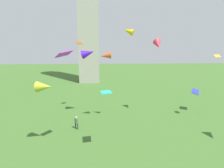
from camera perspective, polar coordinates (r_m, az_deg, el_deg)
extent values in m
cylinder|color=#2D3338|center=(26.84, -11.18, -12.45)|extent=(0.16, 0.16, 0.87)
cylinder|color=#2D3338|center=(26.57, -10.57, -12.68)|extent=(0.16, 0.16, 0.87)
cube|color=#51754C|center=(26.40, -10.95, -11.01)|extent=(0.54, 0.51, 0.69)
sphere|color=beige|center=(26.22, -10.99, -10.06)|extent=(0.25, 0.25, 0.25)
cone|color=#DABC0C|center=(25.53, 5.14, 15.92)|extent=(1.72, 1.33, 1.29)
cube|color=#22E2C8|center=(18.94, -1.92, -2.54)|extent=(1.25, 1.65, 0.23)
cone|color=#4A16ED|center=(29.15, -7.37, 9.44)|extent=(2.41, 1.69, 1.85)
cube|color=#AC2DDB|center=(19.14, -14.51, 9.01)|extent=(1.77, 1.91, 0.80)
cone|color=#D85325|center=(26.34, -2.04, 8.76)|extent=(1.66, 1.23, 1.17)
cube|color=#B33F0B|center=(31.69, -10.04, 12.33)|extent=(1.13, 1.06, 0.40)
cone|color=gold|center=(21.04, -20.16, -0.80)|extent=(1.96, 1.57, 1.27)
cone|color=#E0324A|center=(29.93, 14.06, 11.68)|extent=(1.31, 2.13, 1.94)
cube|color=gold|center=(30.64, 29.72, 7.49)|extent=(0.93, 1.17, 0.46)
cube|color=#2A32C2|center=(35.47, 24.32, -2.11)|extent=(1.87, 1.94, 0.91)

